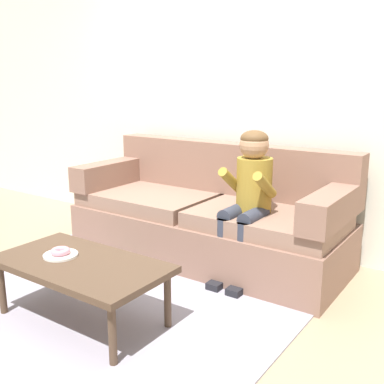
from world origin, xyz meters
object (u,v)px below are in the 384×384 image
Objects in this scene: couch at (209,218)px; coffee_table at (81,268)px; toy_controller at (109,270)px; person_child at (249,191)px; donut at (60,251)px.

coffee_table is at bearing -92.41° from couch.
couch is 10.02× the size of toy_controller.
toy_controller is (-0.43, -0.74, -0.31)m from couch.
toy_controller is (-0.38, 0.60, -0.33)m from coffee_table.
person_child is 9.18× the size of donut.
couch is 1.35m from coffee_table.
donut is 0.76m from toy_controller.
coffee_table is at bearing -114.61° from person_child.
couch is at bearing 156.15° from person_child.
person_child is 1.36m from donut.
couch is 2.11× the size of coffee_table.
coffee_table is 0.78m from toy_controller.
toy_controller is at bearing -120.29° from couch.
person_child is at bearing 65.39° from coffee_table.
donut reaches higher than toy_controller.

